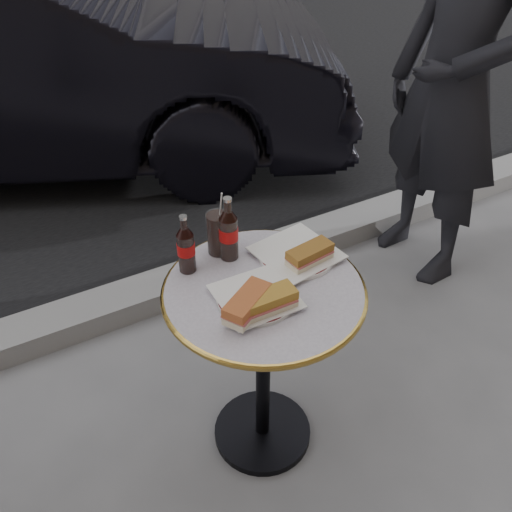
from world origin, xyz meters
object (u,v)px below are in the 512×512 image
parked_car (4,55)px  cola_glass (218,233)px  bistro_table (263,369)px  plate_right (296,254)px  pedestrian (454,87)px  cola_bottle_right (228,228)px  plate_left (256,298)px  cola_bottle_left (186,244)px

parked_car → cola_glass: bearing=-150.0°
bistro_table → plate_right: (0.17, 0.09, 0.37)m
pedestrian → cola_glass: bearing=-78.0°
plate_right → cola_bottle_right: size_ratio=1.12×
plate_left → cola_bottle_right: 0.25m
parked_car → cola_bottle_left: bearing=-152.9°
bistro_table → plate_right: size_ratio=2.95×
bistro_table → cola_bottle_left: bearing=130.9°
plate_left → cola_bottle_left: size_ratio=1.15×
plate_left → parked_car: size_ratio=0.06×
plate_right → pedestrian: 1.19m
bistro_table → pedestrian: pedestrian is taller
parked_car → pedestrian: size_ratio=2.26×
cola_glass → pedestrian: size_ratio=0.08×
bistro_table → plate_left: (-0.05, -0.03, 0.37)m
plate_left → cola_bottle_right: cola_bottle_right is taller
cola_bottle_left → pedestrian: (1.41, 0.36, 0.09)m
plate_left → bistro_table: bearing=35.8°
parked_car → plate_right: bearing=-145.8°
bistro_table → pedestrian: 1.48m
plate_right → cola_bottle_left: (-0.33, 0.11, 0.09)m
bistro_table → plate_left: bearing=-144.2°
plate_left → pedestrian: pedestrian is taller
parked_car → pedestrian: (1.55, -2.15, 0.24)m
plate_left → cola_glass: cola_glass is taller
cola_bottle_left → parked_car: (-0.14, 2.51, -0.14)m
plate_left → cola_bottle_left: cola_bottle_left is taller
bistro_table → parked_car: 2.73m
cola_glass → plate_left: bearing=-91.5°
plate_right → parked_car: size_ratio=0.06×
plate_left → parked_car: parked_car is taller
pedestrian → plate_left: bearing=-67.7°
plate_left → parked_car: (-0.25, 2.73, -0.05)m
plate_left → cola_glass: (0.01, 0.26, 0.07)m
bistro_table → plate_left: 0.38m
cola_glass → pedestrian: (1.29, 0.32, 0.12)m
plate_right → parked_car: 2.65m
parked_car → pedestrian: pedestrian is taller
plate_left → plate_right: 0.25m
plate_right → bistro_table: bearing=-153.0°
cola_glass → cola_bottle_left: bearing=-163.4°
parked_car → pedestrian: 2.66m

